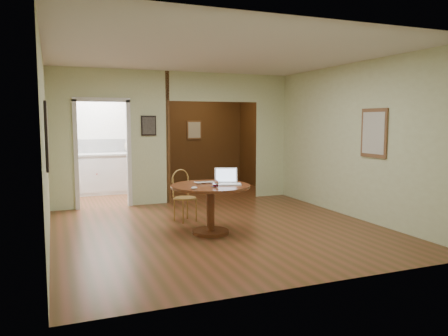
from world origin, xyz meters
name	(u,v)px	position (x,y,z in m)	size (l,w,h in m)	color
floor	(221,230)	(0.00, 0.00, 0.00)	(5.00, 5.00, 0.00)	#4E3116
room_shell	(149,140)	(-0.47, 3.10, 1.29)	(5.20, 7.50, 5.00)	silver
dining_table	(210,198)	(-0.23, -0.14, 0.55)	(1.19, 1.19, 0.74)	brown
chair	(183,192)	(-0.38, 0.82, 0.49)	(0.47, 0.47, 0.88)	#AA7F3C
open_laptop	(228,180)	(0.04, -0.17, 0.81)	(0.41, 0.40, 0.24)	white
closed_laptop	(207,183)	(-0.24, -0.02, 0.76)	(0.33, 0.22, 0.03)	#B8B8BD
mouse	(194,188)	(-0.59, -0.46, 0.76)	(0.10, 0.05, 0.04)	white
wine_glass	(216,183)	(-0.23, -0.37, 0.79)	(0.09, 0.09, 0.10)	white
pen	(213,186)	(-0.24, -0.31, 0.75)	(0.01, 0.01, 0.15)	navy
kitchen_cabinet	(102,174)	(-1.35, 4.20, 0.47)	(2.06, 0.60, 0.94)	white
grocery_bag	(131,146)	(-0.67, 4.20, 1.10)	(0.32, 0.27, 0.32)	#C6B591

